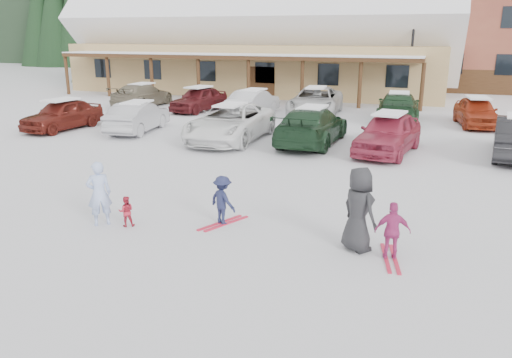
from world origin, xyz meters
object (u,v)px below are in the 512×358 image
(parked_car_10, at_px, (316,101))
(child_navy, at_px, (223,200))
(parked_car_12, at_px, (476,112))
(parked_car_0, at_px, (62,115))
(parked_car_11, at_px, (398,107))
(toddler_red, at_px, (126,211))
(parked_car_7, at_px, (142,95))
(parked_car_1, at_px, (138,117))
(parked_car_8, at_px, (199,99))
(parked_car_4, at_px, (388,133))
(adult_skier, at_px, (99,194))
(child_magenta, at_px, (393,231))
(day_lodge, at_px, (258,39))
(lamp_post, at_px, (412,50))
(parked_car_9, at_px, (254,102))
(bystander_dark, at_px, (359,209))
(parked_car_3, at_px, (312,126))
(parked_car_2, at_px, (231,123))

(parked_car_10, bearing_deg, child_navy, -88.94)
(parked_car_12, bearing_deg, parked_car_0, -166.25)
(parked_car_11, bearing_deg, toddler_red, 71.16)
(toddler_red, distance_m, parked_car_7, 20.45)
(parked_car_1, height_order, parked_car_8, parked_car_8)
(parked_car_11, bearing_deg, parked_car_4, 88.48)
(parked_car_4, bearing_deg, parked_car_12, 73.78)
(adult_skier, bearing_deg, parked_car_8, -114.94)
(child_magenta, height_order, parked_car_12, parked_car_12)
(day_lodge, relative_size, lamp_post, 4.84)
(toddler_red, distance_m, parked_car_12, 19.31)
(toddler_red, xyz_separation_m, parked_car_0, (-9.90, 9.68, 0.34))
(toddler_red, distance_m, child_magenta, 6.14)
(parked_car_7, height_order, parked_car_11, parked_car_11)
(lamp_post, xyz_separation_m, parked_car_10, (-4.60, -6.88, -2.63))
(child_magenta, xyz_separation_m, parked_car_12, (2.62, 16.97, 0.10))
(parked_car_9, distance_m, parked_car_10, 3.46)
(toddler_red, relative_size, parked_car_10, 0.13)
(parked_car_0, bearing_deg, adult_skier, -40.66)
(parked_car_4, distance_m, parked_car_11, 7.58)
(child_magenta, relative_size, parked_car_8, 0.29)
(day_lodge, relative_size, parked_car_7, 5.94)
(bystander_dark, bearing_deg, parked_car_12, -60.65)
(parked_car_3, bearing_deg, parked_car_4, 171.03)
(parked_car_8, bearing_deg, day_lodge, 101.39)
(adult_skier, relative_size, child_navy, 1.30)
(lamp_post, relative_size, parked_car_9, 1.41)
(parked_car_0, distance_m, parked_car_4, 15.08)
(parked_car_2, bearing_deg, parked_car_11, 49.35)
(parked_car_1, distance_m, parked_car_11, 13.25)
(lamp_post, xyz_separation_m, parked_car_4, (0.06, -14.84, -2.64))
(toddler_red, height_order, parked_car_3, parked_car_3)
(parked_car_7, bearing_deg, parked_car_2, 141.16)
(parked_car_0, height_order, parked_car_11, parked_car_11)
(lamp_post, xyz_separation_m, parked_car_3, (-3.07, -14.23, -2.64))
(day_lodge, height_order, parked_car_12, day_lodge)
(lamp_post, height_order, parked_car_11, lamp_post)
(parked_car_0, bearing_deg, parked_car_4, 6.63)
(toddler_red, relative_size, parked_car_9, 0.18)
(adult_skier, xyz_separation_m, parked_car_11, (5.64, 17.56, -0.05))
(day_lodge, bearing_deg, parked_car_11, -43.83)
(adult_skier, xyz_separation_m, parked_car_0, (-9.26, 9.80, -0.07))
(lamp_post, xyz_separation_m, adult_skier, (-5.76, -24.82, -2.62))
(parked_car_9, relative_size, parked_car_10, 0.76)
(parked_car_2, bearing_deg, parked_car_10, 76.25)
(child_navy, height_order, parked_car_3, parked_car_3)
(adult_skier, height_order, parked_car_9, adult_skier)
(bystander_dark, bearing_deg, parked_car_0, 9.63)
(bystander_dark, xyz_separation_m, parked_car_11, (-0.40, 16.97, -0.17))
(toddler_red, xyz_separation_m, parked_car_4, (5.18, 9.86, 0.40))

